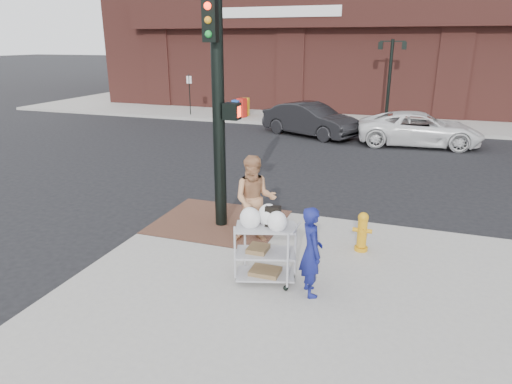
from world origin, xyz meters
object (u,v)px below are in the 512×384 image
at_px(fire_hydrant, 362,231).
at_px(woman_blue, 311,251).
at_px(traffic_signal_pole, 219,104).
at_px(pedestrian_tan, 255,200).
at_px(sedan_dark, 310,120).
at_px(utility_cart, 265,248).
at_px(lamp_post, 390,72).
at_px(minivan_white, 419,129).

bearing_deg(fire_hydrant, woman_blue, -107.34).
bearing_deg(woman_blue, traffic_signal_pole, 19.95).
xyz_separation_m(pedestrian_tan, sedan_dark, (-1.53, 11.83, -0.32)).
bearing_deg(fire_hydrant, traffic_signal_pole, 174.40).
bearing_deg(pedestrian_tan, traffic_signal_pole, 133.34).
relative_size(utility_cart, fire_hydrant, 1.71).
relative_size(lamp_post, pedestrian_tan, 2.22).
distance_m(woman_blue, sedan_dark, 13.83).
distance_m(sedan_dark, utility_cart, 13.52).
xyz_separation_m(minivan_white, utility_cart, (-2.38, -12.87, 0.09)).
bearing_deg(woman_blue, lamp_post, -28.56).
xyz_separation_m(utility_cart, fire_hydrant, (1.41, 1.76, -0.21)).
distance_m(woman_blue, minivan_white, 13.12).
xyz_separation_m(traffic_signal_pole, fire_hydrant, (3.11, -0.31, -2.27)).
bearing_deg(lamp_post, woman_blue, -89.86).
bearing_deg(pedestrian_tan, sedan_dark, 80.71).
relative_size(lamp_post, woman_blue, 2.67).
xyz_separation_m(sedan_dark, minivan_white, (4.63, -0.46, -0.06)).
bearing_deg(sedan_dark, traffic_signal_pole, -152.72).
xyz_separation_m(lamp_post, utility_cart, (-0.78, -17.29, -1.85)).
bearing_deg(traffic_signal_pole, sedan_dark, 92.79).
relative_size(pedestrian_tan, minivan_white, 0.37).
bearing_deg(woman_blue, fire_hydrant, -46.04).
relative_size(woman_blue, pedestrian_tan, 0.83).
bearing_deg(traffic_signal_pole, woman_blue, -41.35).
bearing_deg(traffic_signal_pole, minivan_white, 69.29).
relative_size(lamp_post, utility_cart, 2.94).
bearing_deg(fire_hydrant, lamp_post, 92.35).
bearing_deg(minivan_white, traffic_signal_pole, 154.23).
xyz_separation_m(traffic_signal_pole, minivan_white, (4.08, 10.81, -2.16)).
distance_m(minivan_white, utility_cart, 13.09).
distance_m(utility_cart, fire_hydrant, 2.27).
relative_size(woman_blue, sedan_dark, 0.34).
height_order(traffic_signal_pole, sedan_dark, traffic_signal_pole).
height_order(lamp_post, woman_blue, lamp_post).
xyz_separation_m(traffic_signal_pole, sedan_dark, (-0.55, 11.27, -2.10)).
relative_size(traffic_signal_pole, woman_blue, 3.34).
xyz_separation_m(woman_blue, sedan_dark, (-3.07, 13.48, -0.16)).
relative_size(traffic_signal_pole, sedan_dark, 1.12).
distance_m(pedestrian_tan, fire_hydrant, 2.20).
bearing_deg(pedestrian_tan, minivan_white, 58.08).
bearing_deg(fire_hydrant, sedan_dark, 107.57).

